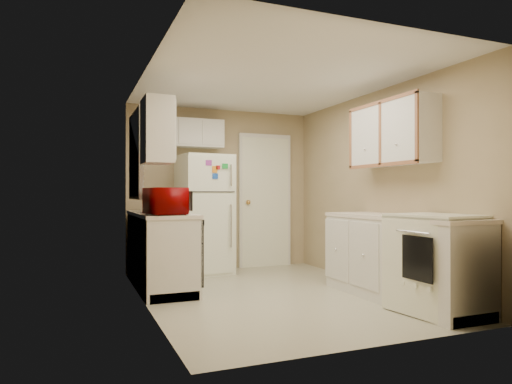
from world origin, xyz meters
name	(u,v)px	position (x,y,z in m)	size (l,w,h in m)	color
floor	(273,294)	(0.00, 0.00, 0.00)	(3.80, 3.80, 0.00)	beige
ceiling	(273,81)	(0.00, 0.00, 2.40)	(3.80, 3.80, 0.00)	white
wall_left	(146,187)	(-1.40, 0.00, 1.20)	(3.80, 3.80, 0.00)	tan
wall_right	(376,188)	(1.40, 0.00, 1.20)	(3.80, 3.80, 0.00)	tan
wall_back	(221,189)	(0.00, 1.90, 1.20)	(2.80, 2.80, 0.00)	tan
wall_front	(377,184)	(0.00, -1.90, 1.20)	(2.80, 2.80, 0.00)	tan
left_counter	(160,249)	(-1.10, 0.90, 0.45)	(0.60, 1.80, 0.90)	silver
dishwasher	(196,251)	(-0.81, 0.30, 0.49)	(0.03, 0.58, 0.72)	black
sink	(158,215)	(-1.10, 1.05, 0.86)	(0.54, 0.74, 0.16)	gray
microwave	(166,201)	(-1.15, 0.27, 1.05)	(0.29, 0.53, 0.35)	#900204
soap_bottle	(151,204)	(-1.15, 1.29, 1.00)	(0.07, 0.08, 0.16)	silver
window_blinds	(137,155)	(-1.36, 1.05, 1.60)	(0.10, 0.98, 1.08)	silver
upper_cabinet_left	(157,131)	(-1.25, 0.22, 1.80)	(0.30, 0.45, 0.70)	silver
refrigerator	(204,214)	(-0.35, 1.59, 0.84)	(0.69, 0.67, 1.68)	white
cabinet_over_fridge	(198,134)	(-0.40, 1.75, 2.00)	(0.70, 0.30, 0.40)	silver
interior_door	(265,201)	(0.70, 1.86, 1.02)	(0.86, 0.06, 2.08)	white
right_counter	(399,258)	(1.10, -0.80, 0.45)	(0.60, 2.00, 0.90)	silver
stove	(437,263)	(1.09, -1.34, 0.47)	(0.63, 0.78, 0.94)	white
upper_cabinet_right	(392,134)	(1.25, -0.50, 1.80)	(0.30, 1.20, 0.70)	silver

